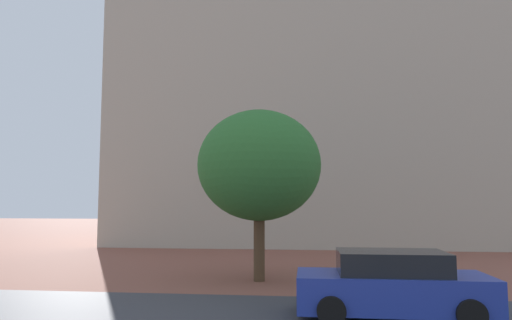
{
  "coord_description": "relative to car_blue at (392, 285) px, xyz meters",
  "views": [
    {
      "loc": [
        1.15,
        -0.88,
        2.68
      ],
      "look_at": [
        -0.19,
        11.22,
        3.8
      ],
      "focal_mm": 31.99,
      "sensor_mm": 36.0,
      "label": 1
    }
  ],
  "objects": [
    {
      "name": "car_blue",
      "position": [
        0.0,
        0.0,
        0.0
      ],
      "size": [
        4.42,
        1.99,
        1.53
      ],
      "color": "#23389E",
      "rests_on": "ground_plane"
    },
    {
      "name": "landmark_building",
      "position": [
        -1.67,
        21.53,
        10.76
      ],
      "size": [
        25.69,
        13.85,
        40.84
      ],
      "color": "#B2A893",
      "rests_on": "ground_plane"
    },
    {
      "name": "ground_plane",
      "position": [
        -3.12,
        -0.29,
        -0.73
      ],
      "size": [
        120.0,
        120.0,
        0.0
      ],
      "primitive_type": "plane",
      "color": "brown"
    },
    {
      "name": "tree_curb_far",
      "position": [
        -3.6,
        4.53,
        3.21
      ],
      "size": [
        4.28,
        4.28,
        5.88
      ],
      "color": "#4C3823",
      "rests_on": "ground_plane"
    }
  ]
}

